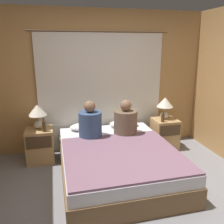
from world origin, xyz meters
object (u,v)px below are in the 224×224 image
(lamp_right, at_px, (165,104))
(pillow_left, at_px, (85,127))
(bed, at_px, (117,161))
(lamp_left, at_px, (37,112))
(beer_bottle_on_left_stand, at_px, (44,126))
(person_left_in_bed, at_px, (90,123))
(pillow_right, at_px, (124,123))
(nightstand_right, at_px, (165,134))
(beer_bottle_on_right_stand, at_px, (163,118))
(nightstand_left, at_px, (40,145))
(person_right_in_bed, at_px, (126,121))

(lamp_right, bearing_deg, pillow_left, 178.29)
(pillow_left, bearing_deg, bed, -67.18)
(lamp_left, distance_m, beer_bottle_on_left_stand, 0.28)
(bed, relative_size, person_left_in_bed, 3.43)
(lamp_left, relative_size, beer_bottle_on_left_stand, 1.73)
(pillow_right, bearing_deg, bed, -112.82)
(pillow_right, height_order, beer_bottle_on_left_stand, beer_bottle_on_left_stand)
(nightstand_right, xyz_separation_m, person_left_in_bed, (-1.45, -0.26, 0.41))
(lamp_right, distance_m, beer_bottle_on_right_stand, 0.29)
(person_left_in_bed, relative_size, beer_bottle_on_left_stand, 2.59)
(nightstand_left, distance_m, lamp_left, 0.56)
(person_left_in_bed, relative_size, beer_bottle_on_right_stand, 2.88)
(nightstand_right, bearing_deg, beer_bottle_on_left_stand, -176.79)
(pillow_right, bearing_deg, nightstand_left, -175.84)
(lamp_left, distance_m, beer_bottle_on_right_stand, 2.16)
(nightstand_left, distance_m, person_left_in_bed, 0.95)
(lamp_right, bearing_deg, nightstand_right, -90.00)
(person_left_in_bed, height_order, beer_bottle_on_right_stand, person_left_in_bed)
(bed, distance_m, nightstand_left, 1.35)
(nightstand_right, bearing_deg, nightstand_left, 180.00)
(nightstand_left, relative_size, pillow_right, 1.05)
(person_right_in_bed, distance_m, beer_bottle_on_right_stand, 0.75)
(nightstand_left, relative_size, pillow_left, 1.05)
(nightstand_right, xyz_separation_m, lamp_left, (-2.26, 0.06, 0.56))
(nightstand_right, xyz_separation_m, beer_bottle_on_right_stand, (-0.12, -0.12, 0.36))
(bed, xyz_separation_m, lamp_left, (-1.13, 0.80, 0.61))
(nightstand_left, xyz_separation_m, lamp_left, (0.00, 0.06, 0.56))
(bed, xyz_separation_m, beer_bottle_on_right_stand, (1.01, 0.62, 0.42))
(pillow_left, distance_m, person_right_in_bed, 0.75)
(nightstand_right, distance_m, person_right_in_bed, 0.98)
(pillow_right, bearing_deg, lamp_left, -178.29)
(nightstand_right, bearing_deg, pillow_right, 172.04)
(lamp_right, distance_m, person_right_in_bed, 0.93)
(lamp_right, xyz_separation_m, pillow_right, (-0.77, 0.04, -0.33))
(lamp_left, bearing_deg, pillow_left, 3.29)
(nightstand_right, relative_size, pillow_left, 1.05)
(person_left_in_bed, bearing_deg, beer_bottle_on_left_stand, 169.30)
(nightstand_left, bearing_deg, pillow_right, 4.16)
(beer_bottle_on_left_stand, bearing_deg, lamp_left, 116.93)
(person_left_in_bed, bearing_deg, lamp_right, 12.51)
(person_left_in_bed, distance_m, beer_bottle_on_right_stand, 1.34)
(pillow_right, xyz_separation_m, person_left_in_bed, (-0.67, -0.37, 0.18))
(pillow_left, xyz_separation_m, person_right_in_bed, (0.63, -0.37, 0.17))
(nightstand_left, distance_m, person_right_in_bed, 1.48)
(lamp_right, relative_size, beer_bottle_on_right_stand, 1.92)
(pillow_right, relative_size, beer_bottle_on_right_stand, 2.55)
(nightstand_left, bearing_deg, pillow_left, 7.96)
(pillow_right, xyz_separation_m, person_right_in_bed, (-0.08, -0.37, 0.17))
(nightstand_right, relative_size, beer_bottle_on_right_stand, 2.67)
(bed, xyz_separation_m, lamp_right, (1.13, 0.80, 0.61))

